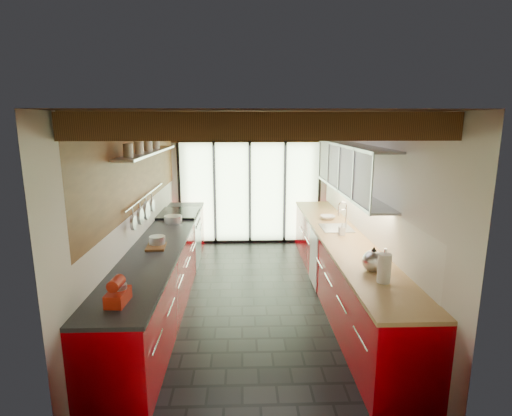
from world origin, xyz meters
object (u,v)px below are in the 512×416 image
at_px(stand_mixer, 118,293).
at_px(soap_bottle, 342,229).
at_px(kettle, 373,260).
at_px(bowl, 328,217).
at_px(paper_towel, 384,269).

relative_size(stand_mixer, soap_bottle, 1.62).
xyz_separation_m(stand_mixer, kettle, (2.54, 0.71, 0.02)).
distance_m(stand_mixer, bowl, 3.98).
bearing_deg(bowl, stand_mixer, -129.65).
relative_size(stand_mixer, kettle, 0.93).
bearing_deg(stand_mixer, soap_bottle, 39.62).
height_order(kettle, soap_bottle, kettle).
height_order(soap_bottle, bowl, soap_bottle).
height_order(stand_mixer, kettle, kettle).
bearing_deg(stand_mixer, paper_towel, 8.38).
bearing_deg(bowl, paper_towel, -90.00).
distance_m(paper_towel, soap_bottle, 1.73).
distance_m(kettle, paper_towel, 0.34).
height_order(stand_mixer, bowl, stand_mixer).
xyz_separation_m(soap_bottle, bowl, (0.00, 0.96, -0.06)).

